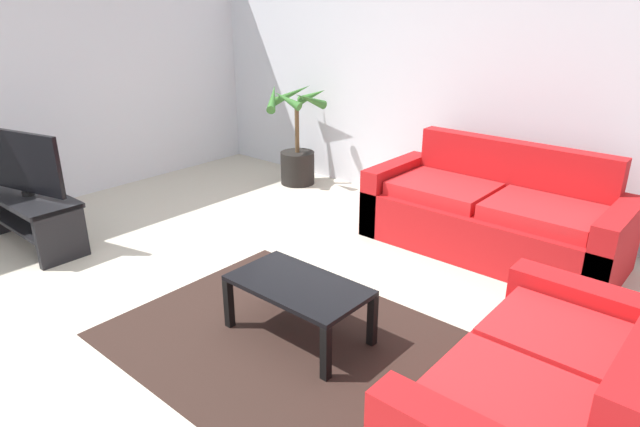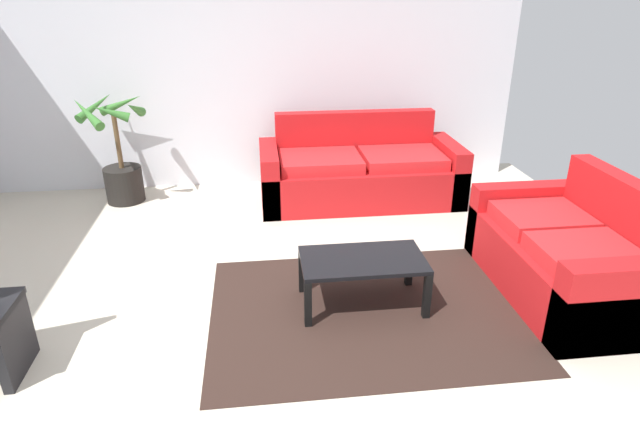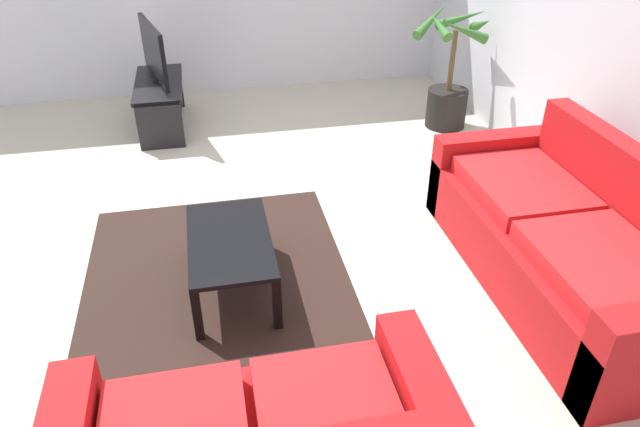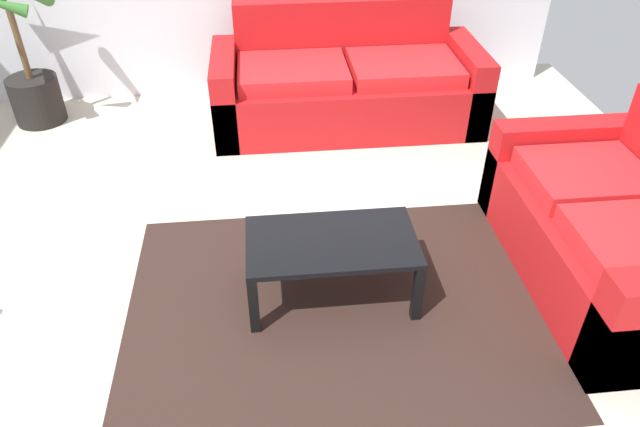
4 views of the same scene
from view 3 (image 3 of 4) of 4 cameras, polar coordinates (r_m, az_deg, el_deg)
ground_plane at (r=4.36m, az=-12.34°, el=-1.71°), size 6.60×6.60×0.00m
wall_back at (r=4.72m, az=26.30°, el=16.48°), size 6.00×0.06×2.70m
couch_main at (r=3.91m, az=23.00°, el=-2.77°), size 2.12×0.90×0.90m
tv_stand at (r=6.05m, az=-15.46°, el=10.96°), size 1.10×0.45×0.47m
tv at (r=5.91m, az=-16.08°, el=15.09°), size 0.91×0.26×0.56m
coffee_table at (r=3.58m, az=-8.88°, el=-3.16°), size 0.89×0.50×0.38m
area_rug at (r=3.78m, az=-9.99°, el=-7.32°), size 2.20×1.70×0.01m
potted_palm at (r=5.96m, az=12.59°, el=12.24°), size 0.71×0.77×1.16m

